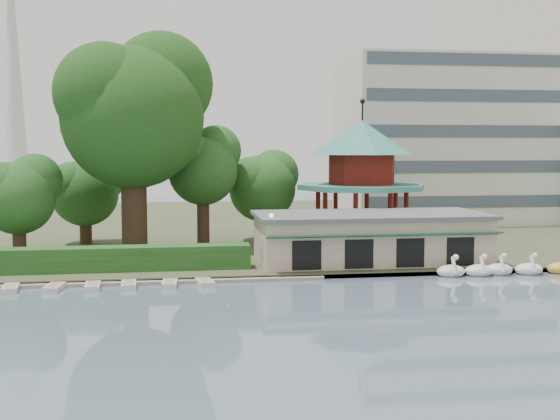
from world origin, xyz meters
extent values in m
plane|color=slate|center=(0.00, 0.00, 0.00)|extent=(220.00, 220.00, 0.00)
cube|color=#424930|center=(0.00, 52.00, 0.20)|extent=(220.00, 70.00, 0.40)
cube|color=gray|center=(0.00, 17.30, 0.15)|extent=(220.00, 0.60, 0.30)
cube|color=gray|center=(-12.00, 17.20, 0.12)|extent=(34.00, 1.60, 0.24)
cube|color=#C6AC95|center=(10.00, 22.00, 2.20)|extent=(18.00, 8.00, 3.60)
cube|color=#595B5E|center=(10.00, 22.00, 4.15)|extent=(18.60, 8.60, 0.30)
cube|color=#194C2D|center=(10.00, 17.70, 3.00)|extent=(18.00, 1.59, 0.45)
cylinder|color=#C6AC95|center=(12.00, 32.00, 1.00)|extent=(10.40, 10.40, 1.20)
cylinder|color=teal|center=(12.00, 32.00, 5.85)|extent=(12.40, 12.40, 0.50)
cylinder|color=maroon|center=(12.00, 32.00, 7.50)|extent=(6.40, 6.40, 2.80)
cone|color=teal|center=(12.00, 32.00, 10.50)|extent=(10.00, 10.00, 3.20)
cylinder|color=black|center=(12.00, 32.00, 13.00)|extent=(0.16, 0.16, 1.80)
cube|color=silver|center=(30.00, 50.00, 10.40)|extent=(30.00, 14.00, 20.00)
cone|color=silver|center=(-42.00, 140.00, 30.00)|extent=(6.00, 6.00, 60.00)
cube|color=#265720|center=(-15.00, 20.50, 1.30)|extent=(30.00, 2.00, 1.80)
cylinder|color=black|center=(1.50, 19.00, 2.40)|extent=(0.12, 0.12, 4.00)
sphere|color=beige|center=(1.50, 19.00, 4.50)|extent=(0.36, 0.36, 0.36)
cylinder|color=#3A281C|center=(-9.00, 28.00, 5.11)|extent=(2.15, 2.15, 9.41)
sphere|color=#1E4917|center=(-9.00, 28.00, 12.07)|extent=(11.97, 11.97, 11.97)
sphere|color=#1E4917|center=(-6.61, 29.80, 15.08)|extent=(8.98, 8.98, 8.98)
sphere|color=#1E4917|center=(-11.10, 26.80, 13.95)|extent=(8.38, 8.38, 8.38)
cylinder|color=#3A281C|center=(-18.00, 26.00, 2.48)|extent=(1.06, 1.06, 4.15)
sphere|color=#265720|center=(-18.00, 26.00, 5.55)|extent=(5.90, 5.90, 5.90)
sphere|color=#265720|center=(-16.82, 26.88, 6.88)|extent=(4.42, 4.42, 4.42)
sphere|color=#265720|center=(-19.03, 25.41, 6.38)|extent=(4.13, 4.13, 4.13)
cylinder|color=#3A281C|center=(-3.00, 32.00, 3.24)|extent=(1.14, 1.14, 5.68)
sphere|color=#265720|center=(-3.00, 32.00, 7.45)|extent=(6.32, 6.32, 6.32)
sphere|color=#265720|center=(-1.74, 32.95, 9.27)|extent=(4.74, 4.74, 4.74)
sphere|color=#265720|center=(-4.11, 31.37, 8.58)|extent=(4.43, 4.43, 4.43)
cylinder|color=#3A281C|center=(3.00, 36.00, 2.48)|extent=(1.19, 1.19, 4.17)
sphere|color=#265720|center=(3.00, 36.00, 5.57)|extent=(6.60, 6.60, 6.60)
sphere|color=#265720|center=(4.32, 36.99, 6.90)|extent=(4.95, 4.95, 4.95)
sphere|color=#265720|center=(1.84, 35.34, 6.40)|extent=(4.62, 4.62, 4.62)
cylinder|color=#3A281C|center=(-14.00, 36.00, 2.36)|extent=(1.14, 1.14, 3.93)
sphere|color=#265720|center=(-14.00, 36.00, 5.27)|extent=(6.34, 6.34, 6.34)
sphere|color=#265720|center=(-12.73, 36.95, 6.52)|extent=(4.75, 4.75, 4.75)
sphere|color=#265720|center=(-15.11, 35.37, 6.05)|extent=(4.44, 4.44, 4.44)
ellipsoid|color=white|center=(14.69, 16.61, 0.35)|extent=(2.16, 1.44, 0.99)
cylinder|color=white|center=(14.69, 16.06, 0.90)|extent=(0.26, 0.79, 1.29)
sphere|color=white|center=(14.69, 15.76, 1.55)|extent=(0.44, 0.44, 0.44)
ellipsoid|color=white|center=(16.85, 16.48, 0.35)|extent=(2.16, 1.44, 0.99)
cylinder|color=white|center=(16.85, 15.93, 0.90)|extent=(0.26, 0.79, 1.29)
sphere|color=white|center=(16.85, 15.63, 1.55)|extent=(0.44, 0.44, 0.44)
ellipsoid|color=white|center=(18.50, 16.67, 0.35)|extent=(2.16, 1.44, 0.99)
cylinder|color=white|center=(18.50, 16.12, 0.90)|extent=(0.26, 0.79, 1.29)
sphere|color=white|center=(18.50, 15.82, 1.55)|extent=(0.44, 0.44, 0.44)
ellipsoid|color=white|center=(20.84, 16.48, 0.35)|extent=(2.16, 1.44, 0.99)
cylinder|color=white|center=(20.84, 15.93, 0.90)|extent=(0.26, 0.79, 1.29)
sphere|color=white|center=(20.84, 15.63, 1.55)|extent=(0.44, 0.44, 0.44)
cube|color=beige|center=(-16.55, 15.89, 0.18)|extent=(1.24, 2.39, 0.36)
cube|color=beige|center=(-13.72, 15.69, 0.18)|extent=(1.26, 2.40, 0.36)
cube|color=beige|center=(-11.21, 15.74, 0.18)|extent=(1.13, 2.35, 0.36)
cube|color=beige|center=(-8.81, 15.89, 0.18)|extent=(1.09, 2.34, 0.36)
cube|color=beige|center=(-6.04, 15.92, 0.18)|extent=(1.15, 2.36, 0.36)
cube|color=beige|center=(-3.60, 15.99, 0.18)|extent=(1.35, 2.43, 0.36)
camera|label=1|loc=(-5.77, -32.49, 9.54)|focal=45.00mm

